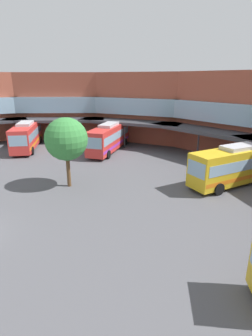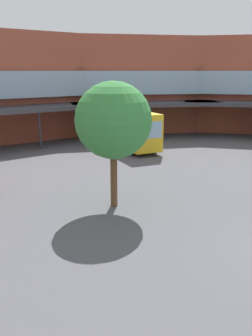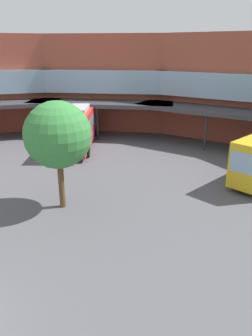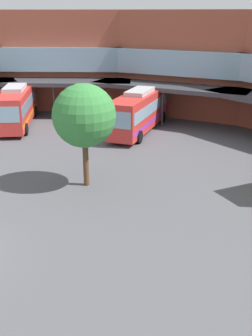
# 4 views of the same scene
# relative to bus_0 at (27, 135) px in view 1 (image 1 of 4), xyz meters

# --- Properties ---
(station_building) EXTENTS (72.45, 36.71, 10.69)m
(station_building) POSITION_rel_bus_0_xyz_m (19.86, 8.72, 3.42)
(station_building) COLOR #9E4C38
(station_building) RESTS_ON ground
(bus_0) EXTENTS (10.21, 7.80, 3.86)m
(bus_0) POSITION_rel_bus_0_xyz_m (0.00, 0.00, 0.00)
(bus_0) COLOR red
(bus_0) RESTS_ON ground
(bus_2) EXTENTS (7.98, 10.62, 3.88)m
(bus_2) POSITION_rel_bus_0_xyz_m (8.78, 8.26, 0.01)
(bus_2) COLOR red
(bus_2) RESTS_ON ground
(bus_3) EXTENTS (4.69, 10.84, 3.85)m
(bus_3) POSITION_rel_bus_0_xyz_m (26.79, 10.00, -0.01)
(bus_3) COLOR gold
(bus_3) RESTS_ON ground
(plaza_tree) EXTENTS (3.92, 3.92, 6.52)m
(plaza_tree) POSITION_rel_bus_0_xyz_m (16.74, -2.65, 2.59)
(plaza_tree) COLOR brown
(plaza_tree) RESTS_ON ground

